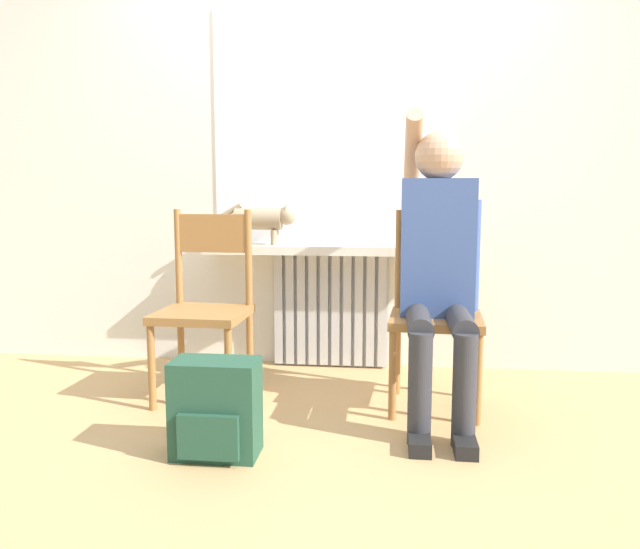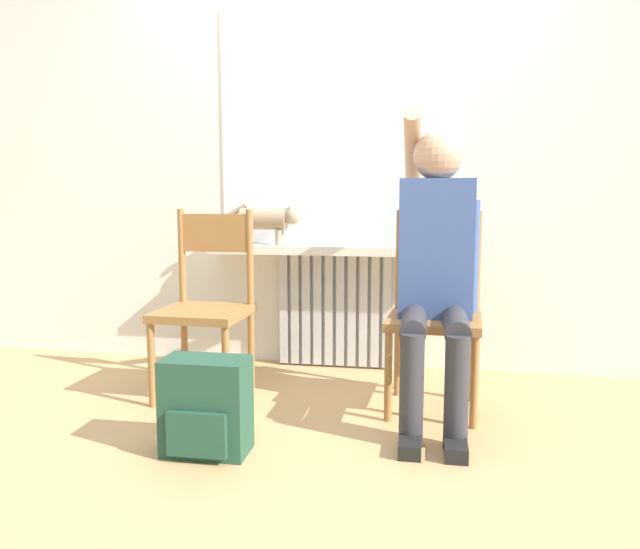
{
  "view_description": "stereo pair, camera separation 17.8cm",
  "coord_description": "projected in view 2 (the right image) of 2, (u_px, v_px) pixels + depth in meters",
  "views": [
    {
      "loc": [
        0.36,
        -2.5,
        1.04
      ],
      "look_at": [
        0.0,
        0.61,
        0.63
      ],
      "focal_mm": 35.0,
      "sensor_mm": 36.0,
      "label": 1
    },
    {
      "loc": [
        0.54,
        -2.47,
        1.04
      ],
      "look_at": [
        0.0,
        0.61,
        0.63
      ],
      "focal_mm": 35.0,
      "sensor_mm": 36.0,
      "label": 2
    }
  ],
  "objects": [
    {
      "name": "person",
      "position": [
        436.0,
        259.0,
        2.83
      ],
      "size": [
        0.36,
        1.02,
        1.42
      ],
      "color": "#333338",
      "rests_on": "ground_plane"
    },
    {
      "name": "ground_plane",
      "position": [
        295.0,
        439.0,
        2.64
      ],
      "size": [
        12.0,
        12.0,
        0.0
      ],
      "primitive_type": "plane",
      "color": "tan"
    },
    {
      "name": "radiator",
      "position": [
        336.0,
        310.0,
        3.72
      ],
      "size": [
        0.69,
        0.08,
        0.69
      ],
      "color": "silver",
      "rests_on": "ground_plane"
    },
    {
      "name": "cat",
      "position": [
        269.0,
        219.0,
        3.63
      ],
      "size": [
        0.5,
        0.13,
        0.24
      ],
      "color": "#9E896B",
      "rests_on": "windowsill"
    },
    {
      "name": "chair_right",
      "position": [
        435.0,
        310.0,
        2.98
      ],
      "size": [
        0.46,
        0.46,
        0.95
      ],
      "rotation": [
        0.0,
        0.0,
        -0.06
      ],
      "color": "#9E6B38",
      "rests_on": "ground_plane"
    },
    {
      "name": "backpack",
      "position": [
        206.0,
        407.0,
        2.48
      ],
      "size": [
        0.34,
        0.22,
        0.39
      ],
      "color": "#234C38",
      "rests_on": "ground_plane"
    },
    {
      "name": "window_glass",
      "position": [
        337.0,
        126.0,
        3.62
      ],
      "size": [
        1.4,
        0.01,
        1.37
      ],
      "color": "white",
      "rests_on": "windowsill"
    },
    {
      "name": "windowsill",
      "position": [
        334.0,
        250.0,
        3.6
      ],
      "size": [
        1.45,
        0.24,
        0.05
      ],
      "color": "white",
      "rests_on": "radiator"
    },
    {
      "name": "wall_with_window",
      "position": [
        338.0,
        139.0,
        3.67
      ],
      "size": [
        7.0,
        0.06,
        2.7
      ],
      "color": "white",
      "rests_on": "ground_plane"
    },
    {
      "name": "chair_left",
      "position": [
        206.0,
        303.0,
        3.17
      ],
      "size": [
        0.45,
        0.45,
        0.95
      ],
      "rotation": [
        0.0,
        0.0,
        -0.04
      ],
      "color": "#9E6B38",
      "rests_on": "ground_plane"
    }
  ]
}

